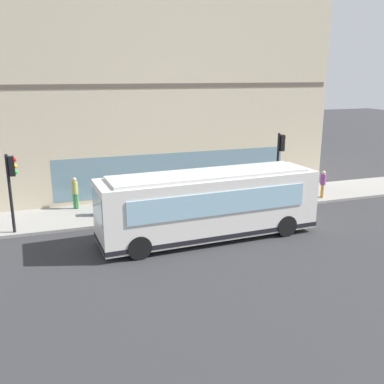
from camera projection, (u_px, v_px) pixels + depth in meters
name	position (u px, v px, depth m)	size (l,w,h in m)	color
ground	(216.00, 234.00, 20.44)	(120.00, 120.00, 0.00)	#2D2D30
sidewalk_curb	(186.00, 206.00, 24.52)	(3.79, 40.00, 0.15)	gray
building_corner	(156.00, 93.00, 28.72)	(8.94, 20.16, 12.10)	beige
city_bus_nearside	(209.00, 205.00, 19.62)	(3.02, 10.15, 3.07)	silver
traffic_light_near_corner	(280.00, 155.00, 24.26)	(0.32, 0.49, 3.99)	black
traffic_light_down_block	(12.00, 178.00, 19.64)	(0.32, 0.49, 3.69)	black
fire_hydrant	(291.00, 186.00, 27.12)	(0.35, 0.35, 0.74)	red
pedestrian_near_hydrant	(123.00, 198.00, 22.54)	(0.32, 0.32, 1.63)	black
pedestrian_by_light_pole	(75.00, 191.00, 23.56)	(0.32, 0.32, 1.75)	#3F8C4C
pedestrian_walking_along_curb	(323.00, 182.00, 25.72)	(0.32, 0.32, 1.62)	gold
pedestrian_near_building_entrance	(200.00, 181.00, 25.45)	(0.32, 0.32, 1.80)	gold
newspaper_vending_box	(98.00, 207.00, 22.58)	(0.44, 0.42, 0.90)	#263F99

